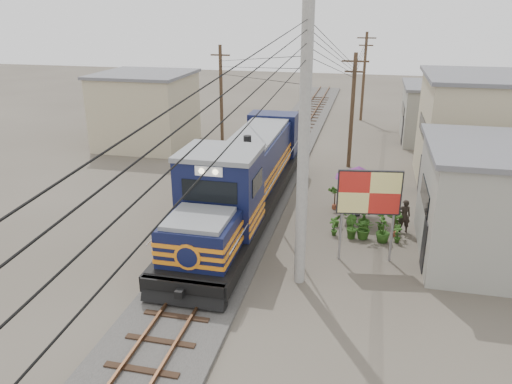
% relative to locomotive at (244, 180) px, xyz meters
% --- Properties ---
extents(ground, '(120.00, 120.00, 0.00)m').
position_rel_locomotive_xyz_m(ground, '(0.00, -5.09, -1.81)').
color(ground, '#473F35').
rests_on(ground, ground).
extents(ballast, '(3.60, 70.00, 0.16)m').
position_rel_locomotive_xyz_m(ballast, '(0.00, 4.91, -1.73)').
color(ballast, '#595651').
rests_on(ballast, ground).
extents(track, '(1.15, 70.00, 0.12)m').
position_rel_locomotive_xyz_m(track, '(0.00, 4.91, -1.55)').
color(track, '#51331E').
rests_on(track, ground).
extents(locomotive, '(3.10, 16.88, 4.18)m').
position_rel_locomotive_xyz_m(locomotive, '(0.00, 0.00, 0.00)').
color(locomotive, black).
rests_on(locomotive, ground).
extents(utility_pole_main, '(0.40, 0.40, 10.00)m').
position_rel_locomotive_xyz_m(utility_pole_main, '(3.50, -5.59, 3.19)').
color(utility_pole_main, '#9E9B93').
rests_on(utility_pole_main, ground).
extents(wooden_pole_mid, '(1.60, 0.24, 7.00)m').
position_rel_locomotive_xyz_m(wooden_pole_mid, '(4.50, 8.91, 1.87)').
color(wooden_pole_mid, '#4C3826').
rests_on(wooden_pole_mid, ground).
extents(wooden_pole_far, '(1.60, 0.24, 7.50)m').
position_rel_locomotive_xyz_m(wooden_pole_far, '(4.80, 22.91, 2.12)').
color(wooden_pole_far, '#4C3826').
rests_on(wooden_pole_far, ground).
extents(wooden_pole_left, '(1.60, 0.24, 7.00)m').
position_rel_locomotive_xyz_m(wooden_pole_left, '(-5.00, 12.91, 1.87)').
color(wooden_pole_left, '#4C3826').
rests_on(wooden_pole_left, ground).
extents(power_lines, '(9.65, 19.00, 3.30)m').
position_rel_locomotive_xyz_m(power_lines, '(-0.14, 3.41, 5.75)').
color(power_lines, black).
rests_on(power_lines, ground).
extents(shophouse_mid, '(8.40, 7.35, 6.20)m').
position_rel_locomotive_xyz_m(shophouse_mid, '(12.50, 6.91, 1.30)').
color(shophouse_mid, tan).
rests_on(shophouse_mid, ground).
extents(shophouse_back, '(6.30, 6.30, 4.20)m').
position_rel_locomotive_xyz_m(shophouse_back, '(11.00, 16.91, 0.30)').
color(shophouse_back, gray).
rests_on(shophouse_back, ground).
extents(shophouse_left, '(6.30, 6.30, 5.20)m').
position_rel_locomotive_xyz_m(shophouse_left, '(-10.00, 10.91, 0.80)').
color(shophouse_left, tan).
rests_on(shophouse_left, ground).
extents(billboard, '(2.43, 0.49, 3.78)m').
position_rel_locomotive_xyz_m(billboard, '(5.80, -3.39, 0.99)').
color(billboard, '#99999E').
rests_on(billboard, ground).
extents(market_umbrella, '(2.99, 2.99, 2.50)m').
position_rel_locomotive_xyz_m(market_umbrella, '(5.27, 1.16, 0.39)').
color(market_umbrella, black).
rests_on(market_umbrella, ground).
extents(vendor, '(0.62, 0.46, 1.55)m').
position_rel_locomotive_xyz_m(vendor, '(7.43, -0.31, -1.03)').
color(vendor, black).
rests_on(vendor, ground).
extents(plant_nursery, '(3.24, 1.89, 1.07)m').
position_rel_locomotive_xyz_m(plant_nursery, '(5.81, -1.08, -1.34)').
color(plant_nursery, '#264C15').
rests_on(plant_nursery, ground).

